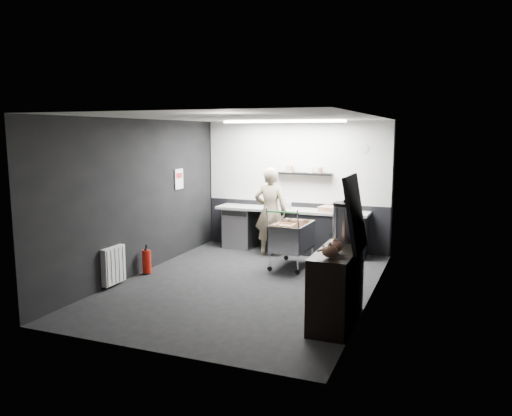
% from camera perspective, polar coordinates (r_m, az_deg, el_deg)
% --- Properties ---
extents(floor, '(5.50, 5.50, 0.00)m').
position_cam_1_polar(floor, '(8.30, -1.13, -8.66)').
color(floor, black).
rests_on(floor, ground).
extents(ceiling, '(5.50, 5.50, 0.00)m').
position_cam_1_polar(ceiling, '(7.92, -1.19, 10.32)').
color(ceiling, silver).
rests_on(ceiling, wall_back).
extents(wall_back, '(5.50, 0.00, 5.50)m').
position_cam_1_polar(wall_back, '(10.57, 4.58, 2.56)').
color(wall_back, black).
rests_on(wall_back, floor).
extents(wall_front, '(5.50, 0.00, 5.50)m').
position_cam_1_polar(wall_front, '(5.60, -12.04, -3.10)').
color(wall_front, black).
rests_on(wall_front, floor).
extents(wall_left, '(0.00, 5.50, 5.50)m').
position_cam_1_polar(wall_left, '(8.95, -13.07, 1.25)').
color(wall_left, black).
rests_on(wall_left, floor).
extents(wall_right, '(0.00, 5.50, 5.50)m').
position_cam_1_polar(wall_right, '(7.47, 13.16, -0.20)').
color(wall_right, black).
rests_on(wall_right, floor).
extents(kitchen_wall_panel, '(3.95, 0.02, 1.70)m').
position_cam_1_polar(kitchen_wall_panel, '(10.51, 4.58, 5.26)').
color(kitchen_wall_panel, silver).
rests_on(kitchen_wall_panel, wall_back).
extents(dado_panel, '(3.95, 0.02, 1.00)m').
position_cam_1_polar(dado_panel, '(10.68, 4.49, -1.99)').
color(dado_panel, black).
rests_on(dado_panel, wall_back).
extents(floating_shelf, '(1.20, 0.22, 0.04)m').
position_cam_1_polar(floating_shelf, '(10.36, 5.45, 3.93)').
color(floating_shelf, black).
rests_on(floating_shelf, wall_back).
extents(wall_clock, '(0.20, 0.03, 0.20)m').
position_cam_1_polar(wall_clock, '(10.17, 12.21, 6.67)').
color(wall_clock, silver).
rests_on(wall_clock, wall_back).
extents(poster, '(0.02, 0.30, 0.40)m').
position_cam_1_polar(poster, '(10.01, -8.80, 3.30)').
color(poster, white).
rests_on(poster, wall_left).
extents(poster_red_band, '(0.02, 0.22, 0.10)m').
position_cam_1_polar(poster_red_band, '(10.00, -8.79, 3.69)').
color(poster_red_band, red).
rests_on(poster_red_band, poster).
extents(radiator, '(0.10, 0.50, 0.60)m').
position_cam_1_polar(radiator, '(8.39, -15.98, -6.31)').
color(radiator, silver).
rests_on(radiator, wall_left).
extents(ceiling_strip, '(2.40, 0.20, 0.04)m').
position_cam_1_polar(ceiling_strip, '(9.65, 3.10, 9.84)').
color(ceiling_strip, white).
rests_on(ceiling_strip, ceiling).
extents(prep_counter, '(3.20, 0.61, 0.90)m').
position_cam_1_polar(prep_counter, '(10.35, 4.71, -2.57)').
color(prep_counter, black).
rests_on(prep_counter, floor).
extents(person, '(0.70, 0.51, 1.79)m').
position_cam_1_polar(person, '(9.99, 1.66, -0.42)').
color(person, beige).
rests_on(person, floor).
extents(shopping_cart, '(0.64, 1.02, 1.12)m').
position_cam_1_polar(shopping_cart, '(9.20, 4.09, -3.51)').
color(shopping_cart, silver).
rests_on(shopping_cart, floor).
extents(sideboard, '(0.56, 1.30, 1.94)m').
position_cam_1_polar(sideboard, '(6.62, 9.37, -7.76)').
color(sideboard, black).
rests_on(sideboard, floor).
extents(fire_extinguisher, '(0.15, 0.15, 0.50)m').
position_cam_1_polar(fire_extinguisher, '(9.00, -12.38, -5.88)').
color(fire_extinguisher, '#B1150B').
rests_on(fire_extinguisher, floor).
extents(cardboard_box, '(0.59, 0.50, 0.10)m').
position_cam_1_polar(cardboard_box, '(10.03, 8.86, -0.14)').
color(cardboard_box, '#A07855').
rests_on(cardboard_box, prep_counter).
extents(pink_tub, '(0.22, 0.22, 0.22)m').
position_cam_1_polar(pink_tub, '(10.37, 2.82, 0.58)').
color(pink_tub, beige).
rests_on(pink_tub, prep_counter).
extents(white_container, '(0.17, 0.13, 0.15)m').
position_cam_1_polar(white_container, '(10.28, 3.52, 0.28)').
color(white_container, silver).
rests_on(white_container, prep_counter).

